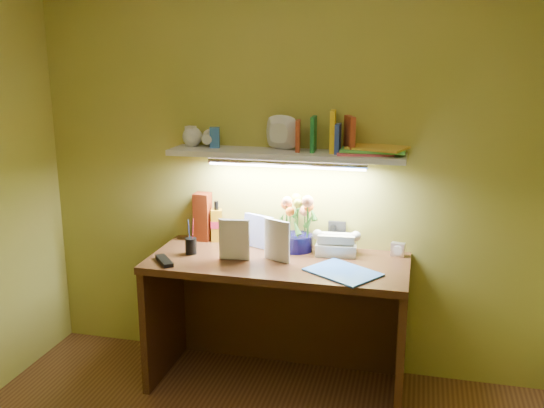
{
  "coord_description": "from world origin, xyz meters",
  "views": [
    {
      "loc": [
        0.71,
        -1.82,
        1.84
      ],
      "look_at": [
        -0.07,
        1.35,
        1.02
      ],
      "focal_mm": 40.0,
      "sensor_mm": 36.0,
      "label": 1
    }
  ],
  "objects_px": {
    "desk": "(277,324)",
    "whisky_bottle": "(217,221)",
    "telephone": "(336,242)",
    "desk_clock": "(398,249)",
    "flower_bouquet": "(297,223)"
  },
  "relations": [
    {
      "from": "desk",
      "to": "desk_clock",
      "type": "distance_m",
      "value": 0.78
    },
    {
      "from": "desk_clock",
      "to": "flower_bouquet",
      "type": "bearing_deg",
      "value": -165.51
    },
    {
      "from": "desk_clock",
      "to": "whisky_bottle",
      "type": "relative_size",
      "value": 0.31
    },
    {
      "from": "desk",
      "to": "whisky_bottle",
      "type": "bearing_deg",
      "value": 150.23
    },
    {
      "from": "flower_bouquet",
      "to": "desk_clock",
      "type": "relative_size",
      "value": 4.27
    },
    {
      "from": "telephone",
      "to": "desk_clock",
      "type": "xyz_separation_m",
      "value": [
        0.34,
        0.04,
        -0.03
      ]
    },
    {
      "from": "flower_bouquet",
      "to": "desk",
      "type": "bearing_deg",
      "value": -109.63
    },
    {
      "from": "desk_clock",
      "to": "desk",
      "type": "bearing_deg",
      "value": -149.65
    },
    {
      "from": "telephone",
      "to": "desk_clock",
      "type": "relative_size",
      "value": 2.98
    },
    {
      "from": "desk_clock",
      "to": "telephone",
      "type": "bearing_deg",
      "value": -161.92
    },
    {
      "from": "telephone",
      "to": "whisky_bottle",
      "type": "bearing_deg",
      "value": 169.8
    },
    {
      "from": "desk",
      "to": "flower_bouquet",
      "type": "xyz_separation_m",
      "value": [
        0.07,
        0.19,
        0.53
      ]
    },
    {
      "from": "desk",
      "to": "whisky_bottle",
      "type": "distance_m",
      "value": 0.7
    },
    {
      "from": "desk",
      "to": "telephone",
      "type": "distance_m",
      "value": 0.56
    },
    {
      "from": "flower_bouquet",
      "to": "whisky_bottle",
      "type": "relative_size",
      "value": 1.31
    }
  ]
}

